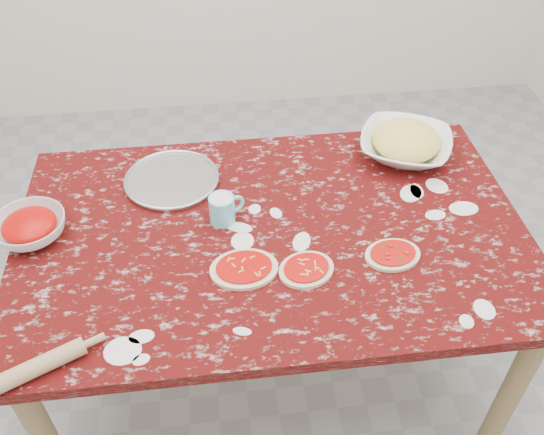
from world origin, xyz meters
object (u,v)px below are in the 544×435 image
at_px(pizza_tray, 172,180).
at_px(sauce_bowl, 30,228).
at_px(flour_mug, 223,208).
at_px(rolling_pin, 38,366).
at_px(cheese_bowl, 405,146).
at_px(worktable, 272,248).

relative_size(pizza_tray, sauce_bowl, 1.44).
relative_size(flour_mug, rolling_pin, 0.50).
distance_m(pizza_tray, cheese_bowl, 0.84).
distance_m(sauce_bowl, cheese_bowl, 1.29).
bearing_deg(sauce_bowl, rolling_pin, -77.93).
bearing_deg(rolling_pin, flour_mug, 45.91).
bearing_deg(sauce_bowl, cheese_bowl, 12.31).
relative_size(sauce_bowl, cheese_bowl, 0.69).
xyz_separation_m(flour_mug, rolling_pin, (-0.49, -0.50, -0.03)).
bearing_deg(flour_mug, rolling_pin, -134.09).
xyz_separation_m(worktable, cheese_bowl, (0.52, 0.33, 0.12)).
xyz_separation_m(pizza_tray, flour_mug, (0.17, -0.22, 0.04)).
xyz_separation_m(cheese_bowl, rolling_pin, (-1.16, -0.77, -0.02)).
height_order(sauce_bowl, flour_mug, flour_mug).
height_order(worktable, pizza_tray, pizza_tray).
bearing_deg(worktable, cheese_bowl, 32.52).
distance_m(cheese_bowl, flour_mug, 0.72).
height_order(cheese_bowl, rolling_pin, cheese_bowl).
bearing_deg(flour_mug, worktable, -22.56).
distance_m(pizza_tray, rolling_pin, 0.79).
bearing_deg(worktable, pizza_tray, 138.53).
distance_m(worktable, cheese_bowl, 0.63).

